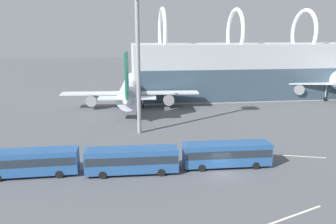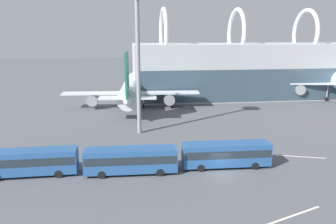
{
  "view_description": "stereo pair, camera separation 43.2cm",
  "coord_description": "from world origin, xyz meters",
  "px_view_note": "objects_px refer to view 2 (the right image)",
  "views": [
    {
      "loc": [
        -12.26,
        -38.13,
        17.54
      ],
      "look_at": [
        -4.62,
        18.19,
        4.0
      ],
      "focal_mm": 35.0,
      "sensor_mm": 36.0,
      "label": 1
    },
    {
      "loc": [
        -11.83,
        -38.19,
        17.54
      ],
      "look_at": [
        -4.62,
        18.19,
        4.0
      ],
      "focal_mm": 35.0,
      "sensor_mm": 36.0,
      "label": 2
    }
  ],
  "objects_px": {
    "airliner_at_gate_near": "(131,90)",
    "shuttle_bus_1": "(131,159)",
    "shuttle_bus_0": "(29,161)",
    "floodlight_mast": "(138,38)",
    "shuttle_bus_2": "(226,153)"
  },
  "relations": [
    {
      "from": "airliner_at_gate_near",
      "to": "shuttle_bus_1",
      "type": "relative_size",
      "value": 3.05
    },
    {
      "from": "shuttle_bus_2",
      "to": "floodlight_mast",
      "type": "relative_size",
      "value": 0.47
    },
    {
      "from": "shuttle_bus_0",
      "to": "shuttle_bus_2",
      "type": "bearing_deg",
      "value": -1.76
    },
    {
      "from": "shuttle_bus_0",
      "to": "shuttle_bus_1",
      "type": "bearing_deg",
      "value": -5.16
    },
    {
      "from": "shuttle_bus_0",
      "to": "airliner_at_gate_near",
      "type": "bearing_deg",
      "value": 69.92
    },
    {
      "from": "airliner_at_gate_near",
      "to": "shuttle_bus_2",
      "type": "distance_m",
      "value": 40.74
    },
    {
      "from": "airliner_at_gate_near",
      "to": "shuttle_bus_1",
      "type": "xyz_separation_m",
      "value": [
        -0.82,
        -39.39,
        -2.47
      ]
    },
    {
      "from": "shuttle_bus_1",
      "to": "floodlight_mast",
      "type": "relative_size",
      "value": 0.47
    },
    {
      "from": "shuttle_bus_1",
      "to": "shuttle_bus_0",
      "type": "bearing_deg",
      "value": 177.14
    },
    {
      "from": "shuttle_bus_2",
      "to": "shuttle_bus_0",
      "type": "bearing_deg",
      "value": -179.45
    },
    {
      "from": "shuttle_bus_0",
      "to": "shuttle_bus_1",
      "type": "relative_size",
      "value": 1.0
    },
    {
      "from": "shuttle_bus_1",
      "to": "floodlight_mast",
      "type": "distance_m",
      "value": 23.33
    },
    {
      "from": "shuttle_bus_0",
      "to": "floodlight_mast",
      "type": "height_order",
      "value": "floodlight_mast"
    },
    {
      "from": "shuttle_bus_1",
      "to": "shuttle_bus_2",
      "type": "relative_size",
      "value": 1.0
    },
    {
      "from": "shuttle_bus_0",
      "to": "shuttle_bus_1",
      "type": "xyz_separation_m",
      "value": [
        12.73,
        -1.01,
        0.0
      ]
    }
  ]
}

